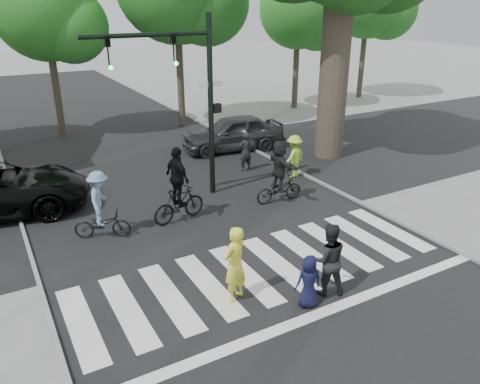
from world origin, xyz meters
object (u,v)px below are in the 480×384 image
(pedestrian_adult, at_px, (328,259))
(cyclist_mid, at_px, (178,191))
(pedestrian_child, at_px, (309,282))
(car_grey, at_px, (233,133))
(pedestrian_woman, at_px, (235,264))
(cyclist_right, at_px, (279,175))
(cyclist_left, at_px, (101,210))
(traffic_signal, at_px, (186,83))

(pedestrian_adult, height_order, cyclist_mid, cyclist_mid)
(pedestrian_child, bearing_deg, pedestrian_adult, -151.80)
(car_grey, bearing_deg, cyclist_mid, -33.71)
(pedestrian_child, bearing_deg, pedestrian_woman, -25.45)
(pedestrian_woman, height_order, cyclist_right, cyclist_right)
(cyclist_left, distance_m, car_grey, 9.28)
(pedestrian_child, distance_m, pedestrian_adult, 0.75)
(cyclist_right, distance_m, car_grey, 6.18)
(cyclist_left, bearing_deg, cyclist_mid, -1.08)
(cyclist_left, xyz_separation_m, car_grey, (7.35, 5.66, -0.09))
(pedestrian_adult, height_order, cyclist_right, cyclist_right)
(cyclist_left, distance_m, cyclist_right, 5.86)
(pedestrian_child, height_order, cyclist_left, cyclist_left)
(pedestrian_child, bearing_deg, cyclist_mid, -69.20)
(cyclist_left, relative_size, cyclist_mid, 0.85)
(cyclist_left, height_order, cyclist_right, cyclist_right)
(cyclist_mid, height_order, car_grey, cyclist_mid)
(cyclist_left, height_order, cyclist_mid, cyclist_mid)
(pedestrian_child, bearing_deg, cyclist_left, -47.79)
(pedestrian_child, bearing_deg, car_grey, -98.10)
(traffic_signal, bearing_deg, pedestrian_woman, -104.73)
(traffic_signal, xyz_separation_m, pedestrian_woman, (-1.57, -5.99, -2.99))
(pedestrian_child, bearing_deg, cyclist_right, -105.03)
(pedestrian_woman, xyz_separation_m, car_grey, (5.52, 10.16, -0.13))
(pedestrian_woman, relative_size, pedestrian_adult, 1.03)
(pedestrian_child, xyz_separation_m, cyclist_right, (2.71, 5.18, 0.34))
(traffic_signal, bearing_deg, cyclist_left, -156.36)
(traffic_signal, xyz_separation_m, cyclist_mid, (-1.06, -1.54, -2.93))
(traffic_signal, distance_m, pedestrian_child, 7.74)
(pedestrian_woman, distance_m, cyclist_mid, 4.48)
(pedestrian_child, distance_m, cyclist_left, 6.34)
(traffic_signal, height_order, cyclist_left, traffic_signal)
(pedestrian_adult, distance_m, car_grey, 11.54)
(cyclist_left, bearing_deg, car_grey, 37.59)
(pedestrian_adult, xyz_separation_m, cyclist_mid, (-1.46, 5.28, 0.08))
(traffic_signal, distance_m, cyclist_right, 4.23)
(cyclist_mid, relative_size, cyclist_right, 1.10)
(traffic_signal, bearing_deg, cyclist_mid, -124.73)
(pedestrian_woman, xyz_separation_m, cyclist_mid, (0.51, 4.45, 0.06))
(traffic_signal, relative_size, pedestrian_child, 4.87)
(pedestrian_adult, bearing_deg, cyclist_right, -88.17)
(traffic_signal, distance_m, cyclist_mid, 3.48)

